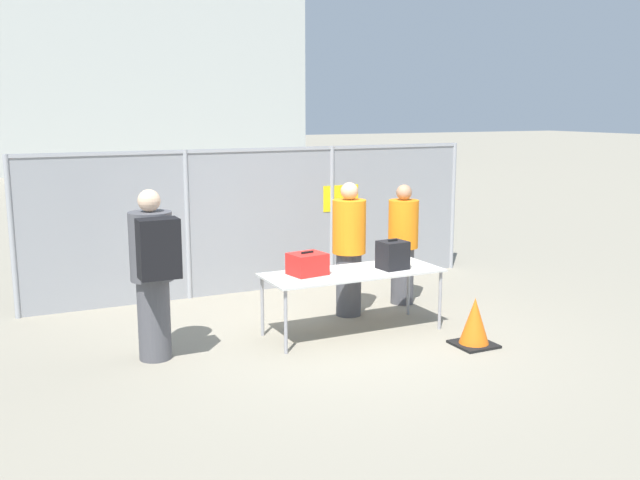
{
  "coord_description": "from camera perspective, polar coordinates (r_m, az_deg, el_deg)",
  "views": [
    {
      "loc": [
        -3.75,
        -7.17,
        2.67
      ],
      "look_at": [
        0.06,
        0.72,
        1.05
      ],
      "focal_mm": 40.0,
      "sensor_mm": 36.0,
      "label": 1
    }
  ],
  "objects": [
    {
      "name": "fence_section",
      "position": [
        10.52,
        -4.54,
        1.9
      ],
      "size": [
        6.89,
        0.07,
        2.11
      ],
      "color": "#9EA0A5",
      "rests_on": "ground_plane"
    },
    {
      "name": "distant_hangar",
      "position": [
        36.75,
        -17.01,
        11.98
      ],
      "size": [
        16.2,
        11.72,
        7.84
      ],
      "color": "#B2B7B2",
      "rests_on": "ground_plane"
    },
    {
      "name": "traveler_hooded",
      "position": [
        7.7,
        -13.19,
        -2.23
      ],
      "size": [
        0.46,
        0.71,
        1.84
      ],
      "rotation": [
        0.0,
        0.0,
        -0.19
      ],
      "color": "#4C4C51",
      "rests_on": "ground_plane"
    },
    {
      "name": "traffic_cone",
      "position": [
        8.35,
        12.26,
        -6.55
      ],
      "size": [
        0.45,
        0.45,
        0.56
      ],
      "color": "black",
      "rests_on": "ground_plane"
    },
    {
      "name": "ground_plane",
      "position": [
        8.52,
        1.75,
        -7.79
      ],
      "size": [
        120.0,
        120.0,
        0.0
      ],
      "primitive_type": "plane",
      "color": "gray"
    },
    {
      "name": "suitcase_red",
      "position": [
        8.33,
        -1.02,
        -1.92
      ],
      "size": [
        0.45,
        0.4,
        0.28
      ],
      "color": "red",
      "rests_on": "inspection_table"
    },
    {
      "name": "security_worker_far",
      "position": [
        9.85,
        6.65,
        -0.21
      ],
      "size": [
        0.41,
        0.41,
        1.66
      ],
      "rotation": [
        0.0,
        0.0,
        3.02
      ],
      "color": "#4C4C51",
      "rests_on": "ground_plane"
    },
    {
      "name": "inspection_table",
      "position": [
        8.53,
        2.63,
        -2.85
      ],
      "size": [
        2.17,
        0.83,
        0.76
      ],
      "color": "silver",
      "rests_on": "ground_plane"
    },
    {
      "name": "security_worker_near",
      "position": [
        9.21,
        2.33,
        -0.6
      ],
      "size": [
        0.43,
        0.43,
        1.75
      ],
      "rotation": [
        0.0,
        0.0,
        3.31
      ],
      "color": "#4C4C51",
      "rests_on": "ground_plane"
    },
    {
      "name": "utility_trailer",
      "position": [
        12.57,
        0.16,
        0.26
      ],
      "size": [
        3.8,
        2.26,
        0.75
      ],
      "color": "#B2B2B7",
      "rests_on": "ground_plane"
    },
    {
      "name": "suitcase_black",
      "position": [
        8.66,
        5.83,
        -1.2
      ],
      "size": [
        0.34,
        0.31,
        0.36
      ],
      "color": "black",
      "rests_on": "inspection_table"
    }
  ]
}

